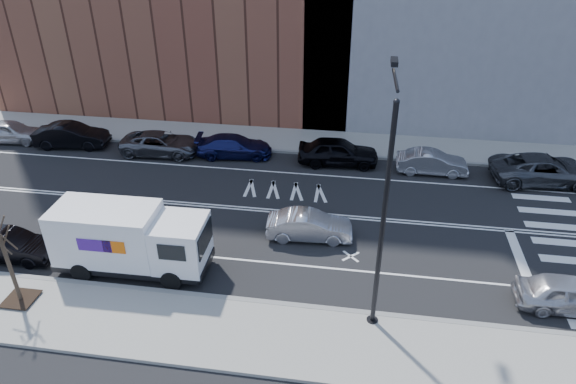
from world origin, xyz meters
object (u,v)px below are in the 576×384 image
(driving_sedan, at_px, (309,226))
(near_parked_front, at_px, (570,294))
(far_parked_a, at_px, (10,131))
(far_parked_b, at_px, (71,136))
(fedex_van, at_px, (130,239))

(driving_sedan, bearing_deg, near_parked_front, -111.20)
(far_parked_a, distance_m, far_parked_b, 4.42)
(fedex_van, height_order, near_parked_front, fedex_van)
(fedex_van, xyz_separation_m, far_parked_a, (-13.56, 11.57, -0.86))
(driving_sedan, bearing_deg, far_parked_a, 64.76)
(far_parked_b, bearing_deg, driving_sedan, -121.92)
(fedex_van, height_order, driving_sedan, fedex_van)
(fedex_van, bearing_deg, driving_sedan, 24.85)
(far_parked_b, bearing_deg, near_parked_front, -118.63)
(far_parked_b, distance_m, near_parked_front, 29.38)
(fedex_van, xyz_separation_m, far_parked_b, (-9.14, 11.45, -0.81))
(far_parked_a, bearing_deg, fedex_van, -134.76)
(far_parked_a, distance_m, near_parked_front, 33.55)
(far_parked_a, height_order, far_parked_b, far_parked_b)
(far_parked_a, xyz_separation_m, driving_sedan, (20.89, -8.05, -0.06))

